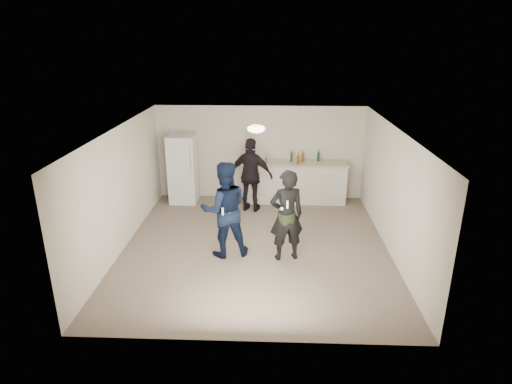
{
  "coord_description": "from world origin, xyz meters",
  "views": [
    {
      "loc": [
        0.33,
        -8.09,
        4.16
      ],
      "look_at": [
        0.0,
        0.2,
        1.15
      ],
      "focal_mm": 30.0,
      "sensor_mm": 36.0,
      "label": 1
    }
  ],
  "objects_px": {
    "man": "(225,210)",
    "spectator": "(251,175)",
    "fridge": "(183,169)",
    "shaker": "(267,160)",
    "counter": "(296,183)",
    "woman": "(287,216)"
  },
  "relations": [
    {
      "from": "man",
      "to": "spectator",
      "type": "xyz_separation_m",
      "value": [
        0.41,
        2.35,
        -0.04
      ]
    },
    {
      "from": "man",
      "to": "woman",
      "type": "relative_size",
      "value": 1.06
    },
    {
      "from": "shaker",
      "to": "man",
      "type": "height_order",
      "value": "man"
    },
    {
      "from": "woman",
      "to": "man",
      "type": "bearing_deg",
      "value": -20.93
    },
    {
      "from": "fridge",
      "to": "woman",
      "type": "xyz_separation_m",
      "value": [
        2.63,
        -3.08,
        0.02
      ]
    },
    {
      "from": "fridge",
      "to": "spectator",
      "type": "relative_size",
      "value": 0.96
    },
    {
      "from": "shaker",
      "to": "spectator",
      "type": "height_order",
      "value": "spectator"
    },
    {
      "from": "counter",
      "to": "woman",
      "type": "height_order",
      "value": "woman"
    },
    {
      "from": "man",
      "to": "woman",
      "type": "height_order",
      "value": "man"
    },
    {
      "from": "man",
      "to": "spectator",
      "type": "bearing_deg",
      "value": -114.84
    },
    {
      "from": "man",
      "to": "shaker",
      "type": "bearing_deg",
      "value": -120.39
    },
    {
      "from": "shaker",
      "to": "spectator",
      "type": "xyz_separation_m",
      "value": [
        -0.39,
        -0.53,
        -0.24
      ]
    },
    {
      "from": "fridge",
      "to": "woman",
      "type": "relative_size",
      "value": 0.98
    },
    {
      "from": "counter",
      "to": "woman",
      "type": "xyz_separation_m",
      "value": [
        -0.34,
        -3.15,
        0.4
      ]
    },
    {
      "from": "fridge",
      "to": "man",
      "type": "xyz_separation_m",
      "value": [
        1.42,
        -2.95,
        0.07
      ]
    },
    {
      "from": "shaker",
      "to": "man",
      "type": "bearing_deg",
      "value": -105.4
    },
    {
      "from": "shaker",
      "to": "spectator",
      "type": "distance_m",
      "value": 0.7
    },
    {
      "from": "counter",
      "to": "fridge",
      "type": "xyz_separation_m",
      "value": [
        -2.97,
        -0.07,
        0.38
      ]
    },
    {
      "from": "man",
      "to": "spectator",
      "type": "relative_size",
      "value": 1.04
    },
    {
      "from": "counter",
      "to": "man",
      "type": "height_order",
      "value": "man"
    },
    {
      "from": "woman",
      "to": "fridge",
      "type": "bearing_deg",
      "value": -64.17
    },
    {
      "from": "spectator",
      "to": "man",
      "type": "bearing_deg",
      "value": 95.29
    }
  ]
}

